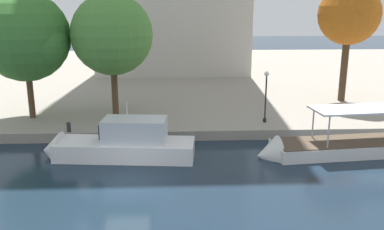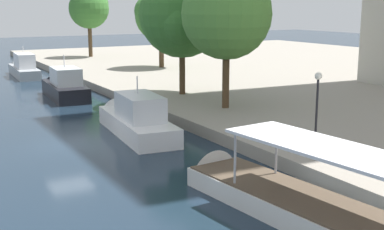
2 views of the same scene
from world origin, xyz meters
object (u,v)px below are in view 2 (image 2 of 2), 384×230
at_px(motor_yacht_1, 64,89).
at_px(lamp_post, 317,105).
at_px(tree_3, 181,15).
at_px(tree_0, 159,14).
at_px(tree_1, 225,15).
at_px(motor_yacht_2, 134,120).
at_px(mooring_bollard_1, 157,101).
at_px(tree_2, 89,9).
at_px(motor_yacht_0, 23,69).
at_px(tour_boat_3, 302,211).

bearing_deg(motor_yacht_1, lamp_post, -163.96).
bearing_deg(motor_yacht_1, tree_3, -130.69).
relative_size(tree_0, tree_1, 0.93).
bearing_deg(lamp_post, tree_3, 173.49).
bearing_deg(tree_0, tree_3, -20.43).
distance_m(motor_yacht_2, tree_0, 30.35).
distance_m(motor_yacht_1, mooring_bollard_1, 11.91).
height_order(lamp_post, tree_2, tree_2).
distance_m(motor_yacht_1, tree_0, 19.20).
distance_m(motor_yacht_0, tree_1, 32.04).
relative_size(motor_yacht_1, tree_3, 0.90).
xyz_separation_m(tour_boat_3, tree_3, (-23.46, 7.28, 6.87)).
distance_m(motor_yacht_0, tree_0, 16.81).
distance_m(motor_yacht_2, lamp_post, 12.25).
xyz_separation_m(motor_yacht_2, tree_2, (-42.82, 11.38, 6.71)).
xyz_separation_m(motor_yacht_0, tour_boat_3, (47.44, 0.50, -0.50)).
bearing_deg(mooring_bollard_1, tour_boat_3, -9.54).
bearing_deg(tree_1, tree_0, 164.87).
bearing_deg(tree_0, motor_yacht_0, -110.59).
xyz_separation_m(motor_yacht_0, lamp_post, (42.38, 5.68, 2.29)).
relative_size(motor_yacht_2, lamp_post, 2.52).
relative_size(lamp_post, tree_0, 0.43).
distance_m(motor_yacht_2, mooring_bollard_1, 5.18).
bearing_deg(tree_3, tree_2, 173.56).
distance_m(motor_yacht_0, motor_yacht_2, 31.58).
bearing_deg(motor_yacht_2, lamp_post, -148.23).
distance_m(tour_boat_3, tree_2, 60.18).
bearing_deg(tree_3, tree_1, 1.43).
height_order(mooring_bollard_1, tree_2, tree_2).
distance_m(lamp_post, tree_2, 54.14).
xyz_separation_m(lamp_post, tree_3, (-18.40, 2.10, 4.08)).
distance_m(motor_yacht_0, tour_boat_3, 47.44).
xyz_separation_m(motor_yacht_2, tree_3, (-7.60, 7.40, 6.37)).
xyz_separation_m(motor_yacht_1, tree_1, (13.95, 7.84, 6.58)).
xyz_separation_m(tree_0, tree_1, (24.84, -6.72, 0.41)).
xyz_separation_m(lamp_post, tree_0, (-36.87, 8.98, 3.83)).
relative_size(tour_boat_3, lamp_post, 3.68).
relative_size(motor_yacht_0, lamp_post, 2.58).
bearing_deg(tour_boat_3, lamp_post, -51.35).
distance_m(tree_0, tree_2, 17.01).
bearing_deg(tree_3, tree_0, 159.57).
height_order(tree_1, tree_3, tree_3).
distance_m(motor_yacht_2, tree_1, 10.07).
relative_size(mooring_bollard_1, tree_0, 0.08).
bearing_deg(mooring_bollard_1, lamp_post, 7.25).
height_order(tree_0, tree_3, tree_3).
height_order(tree_1, tree_2, tree_1).
bearing_deg(motor_yacht_0, tree_0, -107.55).
bearing_deg(lamp_post, tour_boat_3, -45.67).
distance_m(motor_yacht_0, motor_yacht_1, 16.40).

